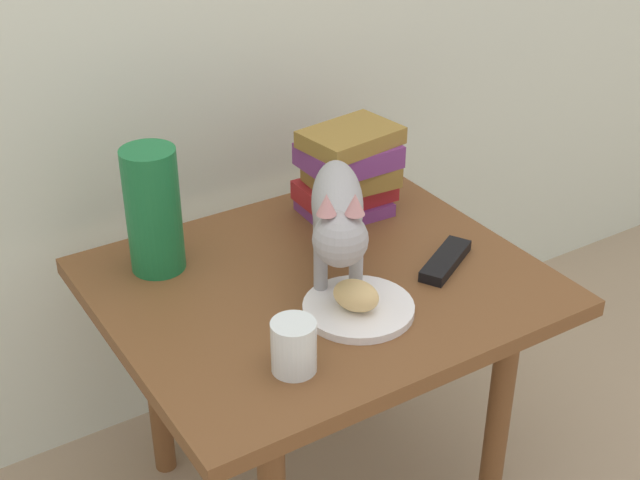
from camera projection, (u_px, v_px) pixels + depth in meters
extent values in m
cube|color=brown|center=(320.00, 286.00, 1.58)|extent=(0.75, 0.64, 0.03)
cylinder|color=brown|center=(497.00, 426.00, 1.64)|extent=(0.04, 0.04, 0.49)
cylinder|color=brown|center=(156.00, 375.00, 1.77)|extent=(0.04, 0.04, 0.49)
cylinder|color=brown|center=(353.00, 303.00, 1.99)|extent=(0.04, 0.04, 0.49)
cylinder|color=white|center=(359.00, 308.00, 1.48)|extent=(0.19, 0.19, 0.01)
ellipsoid|color=#E0BC7A|center=(356.00, 295.00, 1.45)|extent=(0.09, 0.10, 0.05)
cylinder|color=#99999E|center=(356.00, 269.00, 1.50)|extent=(0.02, 0.02, 0.10)
cylinder|color=#99999E|center=(321.00, 270.00, 1.50)|extent=(0.02, 0.02, 0.10)
cylinder|color=#99999E|center=(352.00, 224.00, 1.64)|extent=(0.02, 0.02, 0.10)
cylinder|color=#99999E|center=(319.00, 224.00, 1.64)|extent=(0.02, 0.02, 0.10)
ellipsoid|color=#99999E|center=(337.00, 203.00, 1.54)|extent=(0.21, 0.27, 0.11)
sphere|color=#99999E|center=(340.00, 239.00, 1.40)|extent=(0.09, 0.09, 0.09)
cone|color=tan|center=(355.00, 204.00, 1.36)|extent=(0.03, 0.03, 0.03)
cone|color=tan|center=(326.00, 204.00, 1.36)|extent=(0.03, 0.03, 0.03)
cylinder|color=#99999E|center=(334.00, 150.00, 1.71)|extent=(0.10, 0.15, 0.02)
cube|color=#72337A|center=(344.00, 207.00, 1.78)|extent=(0.17, 0.14, 0.03)
cube|color=maroon|center=(345.00, 190.00, 1.77)|extent=(0.18, 0.13, 0.04)
cube|color=olive|center=(351.00, 174.00, 1.74)|extent=(0.17, 0.14, 0.04)
cube|color=#72337A|center=(349.00, 155.00, 1.72)|extent=(0.18, 0.14, 0.04)
cube|color=olive|center=(351.00, 137.00, 1.70)|extent=(0.19, 0.15, 0.03)
cylinder|color=#196B38|center=(153.00, 210.00, 1.55)|extent=(0.10, 0.10, 0.23)
cylinder|color=silver|center=(294.00, 346.00, 1.33)|extent=(0.07, 0.07, 0.08)
cylinder|color=silver|center=(294.00, 357.00, 1.34)|extent=(0.06, 0.06, 0.04)
cube|color=black|center=(445.00, 261.00, 1.60)|extent=(0.15, 0.11, 0.02)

